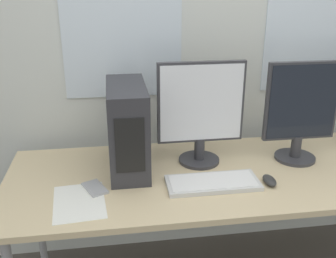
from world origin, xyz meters
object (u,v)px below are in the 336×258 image
at_px(monitor_right_near, 301,111).
at_px(keyboard, 213,183).
at_px(cell_phone, 95,188).
at_px(mouse, 269,180).
at_px(pc_tower, 128,128).
at_px(monitor_main, 201,111).

relative_size(monitor_right_near, keyboard, 1.21).
bearing_deg(cell_phone, mouse, -29.34).
distance_m(pc_tower, monitor_main, 0.36).
relative_size(pc_tower, monitor_main, 0.84).
xyz_separation_m(monitor_right_near, cell_phone, (-1.01, -0.16, -0.26)).
distance_m(monitor_main, monitor_right_near, 0.50).
xyz_separation_m(monitor_main, mouse, (0.27, -0.27, -0.25)).
bearing_deg(cell_phone, keyboard, -28.85).
relative_size(monitor_right_near, cell_phone, 3.24).
xyz_separation_m(pc_tower, mouse, (0.62, -0.26, -0.19)).
relative_size(keyboard, cell_phone, 2.68).
xyz_separation_m(monitor_main, monitor_right_near, (0.49, -0.04, -0.01)).
height_order(monitor_main, monitor_right_near, monitor_main).
bearing_deg(monitor_main, keyboard, -87.88).
bearing_deg(keyboard, pc_tower, 147.35).
relative_size(monitor_main, monitor_right_near, 1.01).
bearing_deg(mouse, cell_phone, 175.29).
height_order(monitor_right_near, cell_phone, monitor_right_near).
height_order(monitor_main, cell_phone, monitor_main).
height_order(monitor_right_near, keyboard, monitor_right_near).
height_order(pc_tower, monitor_right_near, monitor_right_near).
bearing_deg(monitor_right_near, pc_tower, 177.75).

